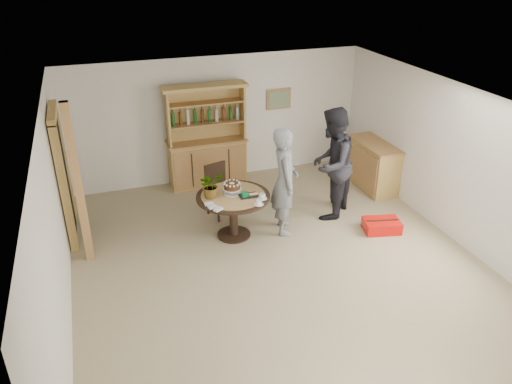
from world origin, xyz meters
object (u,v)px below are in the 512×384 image
object	(u,v)px
hutch	(207,152)
sideboard	(373,165)
red_suitcase	(382,226)
dining_chair	(219,186)
teen_boy	(285,181)
dining_table	(233,203)
adult_person	(331,164)

from	to	relation	value
hutch	sideboard	world-z (taller)	hutch
red_suitcase	dining_chair	bearing A→B (deg)	161.41
teen_boy	hutch	bearing A→B (deg)	33.17
hutch	sideboard	size ratio (longest dim) A/B	1.62
dining_table	red_suitcase	xyz separation A→B (m)	(2.42, -0.68, -0.50)
hutch	adult_person	distance (m)	2.64
teen_boy	red_suitcase	bearing A→B (deg)	-95.81
dining_table	adult_person	xyz separation A→B (m)	(1.81, 0.14, 0.39)
sideboard	adult_person	world-z (taller)	adult_person
dining_chair	teen_boy	distance (m)	1.33
dining_chair	red_suitcase	distance (m)	2.90
sideboard	dining_chair	world-z (taller)	dining_chair
hutch	red_suitcase	world-z (taller)	hutch
dining_table	red_suitcase	world-z (taller)	dining_table
teen_boy	adult_person	xyz separation A→B (m)	(0.96, 0.24, 0.07)
teen_boy	red_suitcase	world-z (taller)	teen_boy
dining_table	adult_person	bearing A→B (deg)	4.49
hutch	dining_chair	size ratio (longest dim) A/B	2.16
dining_chair	dining_table	bearing A→B (deg)	-105.09
hutch	dining_chair	distance (m)	1.31
teen_boy	red_suitcase	xyz separation A→B (m)	(1.57, -0.58, -0.82)
dining_chair	hutch	bearing A→B (deg)	68.14
hutch	sideboard	xyz separation A→B (m)	(3.04, -1.24, -0.22)
dining_chair	teen_boy	bearing A→B (deg)	-63.38
sideboard	red_suitcase	size ratio (longest dim) A/B	1.87
sideboard	dining_chair	size ratio (longest dim) A/B	1.33
hutch	adult_person	bearing A→B (deg)	-49.07
hutch	teen_boy	distance (m)	2.36
sideboard	red_suitcase	bearing A→B (deg)	-114.77
dining_table	dining_chair	xyz separation A→B (m)	(-0.02, 0.83, -0.07)
hutch	adult_person	world-z (taller)	hutch
sideboard	teen_boy	world-z (taller)	teen_boy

